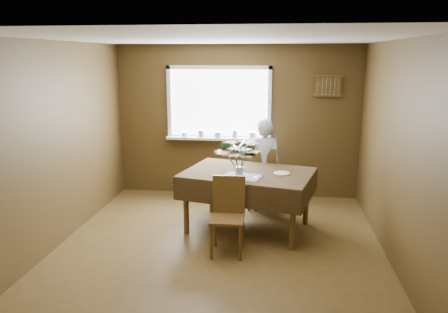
# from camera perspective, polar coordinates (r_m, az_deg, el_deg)

# --- Properties ---
(floor) EXTENTS (4.50, 4.50, 0.00)m
(floor) POSITION_cam_1_polar(r_m,az_deg,el_deg) (5.45, -0.75, -12.15)
(floor) COLOR #4D391A
(floor) RESTS_ON ground
(ceiling) EXTENTS (4.50, 4.50, 0.00)m
(ceiling) POSITION_cam_1_polar(r_m,az_deg,el_deg) (4.93, -0.84, 15.15)
(ceiling) COLOR white
(ceiling) RESTS_ON wall_back
(wall_back) EXTENTS (4.00, 0.00, 4.00)m
(wall_back) POSITION_cam_1_polar(r_m,az_deg,el_deg) (7.24, 1.70, 4.57)
(wall_back) COLOR brown
(wall_back) RESTS_ON floor
(wall_front) EXTENTS (4.00, 0.00, 4.00)m
(wall_front) POSITION_cam_1_polar(r_m,az_deg,el_deg) (2.92, -7.02, -8.57)
(wall_front) COLOR brown
(wall_front) RESTS_ON floor
(wall_left) EXTENTS (0.00, 4.50, 4.50)m
(wall_left) POSITION_cam_1_polar(r_m,az_deg,el_deg) (5.67, -21.22, 1.30)
(wall_left) COLOR brown
(wall_left) RESTS_ON floor
(wall_right) EXTENTS (0.00, 4.50, 4.50)m
(wall_right) POSITION_cam_1_polar(r_m,az_deg,el_deg) (5.16, 21.76, 0.15)
(wall_right) COLOR brown
(wall_right) RESTS_ON floor
(window_assembly) EXTENTS (1.72, 0.20, 1.22)m
(window_assembly) POSITION_cam_1_polar(r_m,az_deg,el_deg) (7.21, -0.66, 5.37)
(window_assembly) COLOR white
(window_assembly) RESTS_ON wall_back
(spoon_rack) EXTENTS (0.44, 0.05, 0.33)m
(spoon_rack) POSITION_cam_1_polar(r_m,az_deg,el_deg) (7.15, 13.50, 8.95)
(spoon_rack) COLOR brown
(spoon_rack) RESTS_ON wall_back
(dining_table) EXTENTS (1.88, 1.49, 0.81)m
(dining_table) POSITION_cam_1_polar(r_m,az_deg,el_deg) (5.85, 3.16, -2.95)
(dining_table) COLOR brown
(dining_table) RESTS_ON floor
(chair_far) EXTENTS (0.42, 0.42, 0.98)m
(chair_far) POSITION_cam_1_polar(r_m,az_deg,el_deg) (6.66, 4.95, -2.57)
(chair_far) COLOR brown
(chair_far) RESTS_ON floor
(chair_near) EXTENTS (0.40, 0.40, 0.92)m
(chair_near) POSITION_cam_1_polar(r_m,az_deg,el_deg) (5.25, 0.53, -7.18)
(chair_near) COLOR brown
(chair_near) RESTS_ON floor
(seated_woman) EXTENTS (0.53, 0.35, 1.43)m
(seated_woman) POSITION_cam_1_polar(r_m,az_deg,el_deg) (6.56, 5.19, -1.18)
(seated_woman) COLOR white
(seated_woman) RESTS_ON floor
(flower_bouquet) EXTENTS (0.51, 0.51, 0.43)m
(flower_bouquet) POSITION_cam_1_polar(r_m,az_deg,el_deg) (5.54, 2.04, 0.22)
(flower_bouquet) COLOR white
(flower_bouquet) RESTS_ON dining_table
(side_plate) EXTENTS (0.25, 0.25, 0.01)m
(side_plate) POSITION_cam_1_polar(r_m,az_deg,el_deg) (5.77, 7.54, -2.18)
(side_plate) COLOR white
(side_plate) RESTS_ON dining_table
(table_knife) EXTENTS (0.14, 0.20, 0.00)m
(table_knife) POSITION_cam_1_polar(r_m,az_deg,el_deg) (5.59, 4.52, -2.56)
(table_knife) COLOR silver
(table_knife) RESTS_ON dining_table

